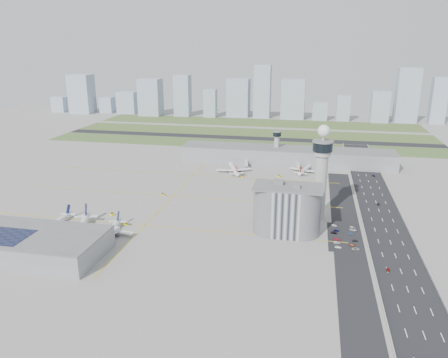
% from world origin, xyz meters
% --- Properties ---
extents(ground, '(1000.00, 1000.00, 0.00)m').
position_xyz_m(ground, '(0.00, 0.00, 0.00)').
color(ground, '#A09D95').
extents(grass_strip_0, '(480.00, 50.00, 0.08)m').
position_xyz_m(grass_strip_0, '(-20.00, 225.00, 0.04)').
color(grass_strip_0, '#435C2B').
rests_on(grass_strip_0, ground).
extents(grass_strip_1, '(480.00, 60.00, 0.08)m').
position_xyz_m(grass_strip_1, '(-20.00, 300.00, 0.04)').
color(grass_strip_1, '#4F6530').
rests_on(grass_strip_1, ground).
extents(grass_strip_2, '(480.00, 70.00, 0.08)m').
position_xyz_m(grass_strip_2, '(-20.00, 380.00, 0.04)').
color(grass_strip_2, '#4B602D').
rests_on(grass_strip_2, ground).
extents(runway, '(480.00, 22.00, 0.10)m').
position_xyz_m(runway, '(-20.00, 262.00, 0.06)').
color(runway, black).
rests_on(runway, ground).
extents(highway, '(28.00, 500.00, 0.10)m').
position_xyz_m(highway, '(115.00, 0.00, 0.05)').
color(highway, black).
rests_on(highway, ground).
extents(barrier_left, '(0.60, 500.00, 1.20)m').
position_xyz_m(barrier_left, '(101.00, 0.00, 0.60)').
color(barrier_left, '#9E9E99').
rests_on(barrier_left, ground).
extents(barrier_right, '(0.60, 500.00, 1.20)m').
position_xyz_m(barrier_right, '(129.00, 0.00, 0.60)').
color(barrier_right, '#9E9E99').
rests_on(barrier_right, ground).
extents(landside_road, '(18.00, 260.00, 0.08)m').
position_xyz_m(landside_road, '(90.00, -10.00, 0.04)').
color(landside_road, black).
rests_on(landside_road, ground).
extents(parking_lot, '(20.00, 44.00, 0.10)m').
position_xyz_m(parking_lot, '(88.00, -22.00, 0.05)').
color(parking_lot, black).
rests_on(parking_lot, ground).
extents(taxiway_line_h_0, '(260.00, 0.60, 0.01)m').
position_xyz_m(taxiway_line_h_0, '(-40.00, -30.00, 0.01)').
color(taxiway_line_h_0, yellow).
rests_on(taxiway_line_h_0, ground).
extents(taxiway_line_h_1, '(260.00, 0.60, 0.01)m').
position_xyz_m(taxiway_line_h_1, '(-40.00, 30.00, 0.01)').
color(taxiway_line_h_1, yellow).
rests_on(taxiway_line_h_1, ground).
extents(taxiway_line_h_2, '(260.00, 0.60, 0.01)m').
position_xyz_m(taxiway_line_h_2, '(-40.00, 90.00, 0.01)').
color(taxiway_line_h_2, yellow).
rests_on(taxiway_line_h_2, ground).
extents(taxiway_line_v, '(0.60, 260.00, 0.01)m').
position_xyz_m(taxiway_line_v, '(-40.00, 30.00, 0.01)').
color(taxiway_line_v, yellow).
rests_on(taxiway_line_v, ground).
extents(control_tower, '(14.00, 14.00, 64.50)m').
position_xyz_m(control_tower, '(72.00, 8.00, 35.04)').
color(control_tower, '#ADAAA5').
rests_on(control_tower, ground).
extents(secondary_tower, '(8.60, 8.60, 31.90)m').
position_xyz_m(secondary_tower, '(30.00, 150.00, 18.80)').
color(secondary_tower, '#ADAAA5').
rests_on(secondary_tower, ground).
extents(admin_building, '(42.00, 24.00, 33.50)m').
position_xyz_m(admin_building, '(51.99, -22.00, 15.30)').
color(admin_building, '#B2B2B7').
rests_on(admin_building, ground).
extents(terminal_pier, '(210.00, 32.00, 15.80)m').
position_xyz_m(terminal_pier, '(40.00, 148.00, 7.90)').
color(terminal_pier, gray).
rests_on(terminal_pier, ground).
extents(near_terminal, '(84.00, 42.00, 13.00)m').
position_xyz_m(near_terminal, '(-88.07, -82.02, 6.43)').
color(near_terminal, gray).
rests_on(near_terminal, ground).
extents(airplane_near_a, '(29.55, 34.56, 9.54)m').
position_xyz_m(airplane_near_a, '(-96.15, -43.07, 4.77)').
color(airplane_near_a, white).
rests_on(airplane_near_a, ground).
extents(airplane_near_b, '(50.86, 55.20, 12.72)m').
position_xyz_m(airplane_near_b, '(-74.24, -50.63, 6.36)').
color(airplane_near_b, white).
rests_on(airplane_near_b, ground).
extents(airplane_near_c, '(33.80, 38.70, 10.10)m').
position_xyz_m(airplane_near_c, '(-55.18, -49.67, 5.05)').
color(airplane_near_c, white).
rests_on(airplane_near_c, ground).
extents(airplane_far_a, '(44.88, 48.39, 11.01)m').
position_xyz_m(airplane_far_a, '(-5.78, 106.94, 5.50)').
color(airplane_far_a, white).
rests_on(airplane_far_a, ground).
extents(airplane_far_b, '(38.69, 42.31, 9.90)m').
position_xyz_m(airplane_far_b, '(60.07, 119.76, 4.95)').
color(airplane_far_b, white).
rests_on(airplane_far_b, ground).
extents(jet_bridge_near_0, '(5.39, 14.31, 5.70)m').
position_xyz_m(jet_bridge_near_0, '(-113.00, -61.00, 2.85)').
color(jet_bridge_near_0, silver).
rests_on(jet_bridge_near_0, ground).
extents(jet_bridge_near_1, '(5.39, 14.31, 5.70)m').
position_xyz_m(jet_bridge_near_1, '(-83.00, -61.00, 2.85)').
color(jet_bridge_near_1, silver).
rests_on(jet_bridge_near_1, ground).
extents(jet_bridge_near_2, '(5.39, 14.31, 5.70)m').
position_xyz_m(jet_bridge_near_2, '(-53.00, -61.00, 2.85)').
color(jet_bridge_near_2, silver).
rests_on(jet_bridge_near_2, ground).
extents(jet_bridge_far_0, '(5.39, 14.31, 5.70)m').
position_xyz_m(jet_bridge_far_0, '(2.00, 132.00, 2.85)').
color(jet_bridge_far_0, silver).
rests_on(jet_bridge_far_0, ground).
extents(jet_bridge_far_1, '(5.39, 14.31, 5.70)m').
position_xyz_m(jet_bridge_far_1, '(52.00, 132.00, 2.85)').
color(jet_bridge_far_1, silver).
rests_on(jet_bridge_far_1, ground).
extents(tug_0, '(4.08, 3.65, 1.97)m').
position_xyz_m(tug_0, '(-111.03, -41.55, 0.98)').
color(tug_0, '#E9C600').
rests_on(tug_0, ground).
extents(tug_1, '(4.00, 3.76, 1.91)m').
position_xyz_m(tug_1, '(-68.91, -17.70, 0.96)').
color(tug_1, yellow).
rests_on(tug_1, ground).
extents(tug_2, '(3.76, 3.48, 1.80)m').
position_xyz_m(tug_2, '(-52.76, -31.73, 0.90)').
color(tug_2, '#D5C30F').
rests_on(tug_2, ground).
extents(tug_3, '(3.41, 2.67, 1.77)m').
position_xyz_m(tug_3, '(-48.48, 29.87, 0.89)').
color(tug_3, gold).
rests_on(tug_3, ground).
extents(tug_4, '(3.24, 3.27, 1.59)m').
position_xyz_m(tug_4, '(4.98, 92.04, 0.79)').
color(tug_4, '#EFA718').
rests_on(tug_4, ground).
extents(tug_5, '(3.81, 3.62, 1.83)m').
position_xyz_m(tug_5, '(37.16, 98.96, 0.91)').
color(tug_5, '#ECC300').
rests_on(tug_5, ground).
extents(car_lot_0, '(3.99, 1.91, 1.32)m').
position_xyz_m(car_lot_0, '(83.69, -38.36, 0.66)').
color(car_lot_0, white).
rests_on(car_lot_0, ground).
extents(car_lot_1, '(3.64, 1.53, 1.17)m').
position_xyz_m(car_lot_1, '(83.05, -31.94, 0.59)').
color(car_lot_1, '#AEAEAE').
rests_on(car_lot_1, ground).
extents(car_lot_2, '(4.62, 2.50, 1.23)m').
position_xyz_m(car_lot_2, '(83.41, -27.41, 0.62)').
color(car_lot_2, '#B52035').
rests_on(car_lot_2, ground).
extents(car_lot_3, '(4.08, 1.80, 1.16)m').
position_xyz_m(car_lot_3, '(81.98, -17.64, 0.58)').
color(car_lot_3, black).
rests_on(car_lot_3, ground).
extents(car_lot_4, '(3.77, 2.03, 1.22)m').
position_xyz_m(car_lot_4, '(83.59, -13.98, 0.61)').
color(car_lot_4, '#100F4D').
rests_on(car_lot_4, ground).
extents(car_lot_5, '(3.47, 1.66, 1.10)m').
position_xyz_m(car_lot_5, '(82.59, -5.66, 0.55)').
color(car_lot_5, silver).
rests_on(car_lot_5, ground).
extents(car_lot_6, '(4.78, 2.35, 1.30)m').
position_xyz_m(car_lot_6, '(93.69, -38.80, 0.65)').
color(car_lot_6, '#A8A8A8').
rests_on(car_lot_6, ground).
extents(car_lot_7, '(4.05, 2.16, 1.12)m').
position_xyz_m(car_lot_7, '(92.22, -33.71, 0.56)').
color(car_lot_7, brown).
rests_on(car_lot_7, ground).
extents(car_lot_8, '(3.79, 2.01, 1.23)m').
position_xyz_m(car_lot_8, '(94.08, -27.16, 0.61)').
color(car_lot_8, black).
rests_on(car_lot_8, ground).
extents(car_lot_9, '(3.65, 1.49, 1.18)m').
position_xyz_m(car_lot_9, '(92.42, -17.14, 0.59)').
color(car_lot_9, navy).
rests_on(car_lot_9, ground).
extents(car_lot_10, '(4.73, 2.64, 1.25)m').
position_xyz_m(car_lot_10, '(94.11, -10.50, 0.63)').
color(car_lot_10, silver).
rests_on(car_lot_10, ground).
extents(car_lot_11, '(4.11, 2.17, 1.14)m').
position_xyz_m(car_lot_11, '(94.05, -6.21, 0.57)').
color(car_lot_11, gray).
rests_on(car_lot_11, ground).
extents(car_hw_0, '(1.72, 3.82, 1.27)m').
position_xyz_m(car_hw_0, '(108.37, -60.63, 0.64)').
color(car_hw_0, maroon).
rests_on(car_hw_0, ground).
extents(car_hw_1, '(1.67, 3.99, 1.28)m').
position_xyz_m(car_hw_1, '(115.86, 41.99, 0.64)').
color(car_hw_1, black).
rests_on(car_hw_1, ground).
extents(car_hw_2, '(2.64, 4.75, 1.26)m').
position_xyz_m(car_hw_2, '(121.32, 118.06, 0.63)').
color(car_hw_2, '#17244D').
rests_on(car_hw_2, ground).
extents(car_hw_4, '(1.38, 3.40, 1.16)m').
position_xyz_m(car_hw_4, '(107.94, 178.45, 0.58)').
color(car_hw_4, slate).
rests_on(car_hw_4, ground).
extents(skyline_bldg_0, '(24.05, 19.24, 26.50)m').
position_xyz_m(skyline_bldg_0, '(-377.77, 421.70, 13.25)').
color(skyline_bldg_0, '#9EADC1').
rests_on(skyline_bldg_0, ground).
extents(skyline_bldg_1, '(37.63, 30.10, 65.60)m').
position_xyz_m(skyline_bldg_1, '(-331.22, 417.61, 32.80)').
color(skyline_bldg_1, '#9EADC1').
rests_on(skyline_bldg_1, ground).
extents(skyline_bldg_2, '(22.81, 18.25, 26.79)m').
position_xyz_m(skyline_bldg_2, '(-291.25, 430.16, 13.39)').
color(skyline_bldg_2, '#9EADC1').
rests_on(skyline_bldg_2, ground).
extents(skyline_bldg_3, '(32.30, 25.84, 36.93)m').
position_xyz_m(skyline_bldg_3, '(-252.58, 431.35, 18.47)').
color(skyline_bldg_3, '#9EADC1').
rests_on(skyline_bldg_3, ground).
extents(skyline_bldg_4, '(35.81, 28.65, 60.36)m').
position_xyz_m(skyline_bldg_4, '(-204.47, 415.19, 30.18)').
color(skyline_bldg_4, '#9EADC1').
rests_on(skyline_bldg_4, ground).
extents(skyline_bldg_5, '(25.49, 20.39, 66.89)m').
position_xyz_m(skyline_bldg_5, '(-150.11, 419.66, 33.44)').
color(skyline_bldg_5, '#9EADC1').
rests_on(skyline_bldg_5, ground).
extents(skyline_bldg_6, '(20.04, 16.03, 45.20)m').
position_xyz_m(skyline_bldg_6, '(-102.68, 417.90, 22.60)').
color(skyline_bldg_6, '#9EADC1').
rests_on(skyline_bldg_6, ground).
extents(skyline_bldg_7, '(35.76, 28.61, 61.22)m').
position_xyz_m(skyline_bldg_7, '(-59.44, 436.89, 30.61)').
color(skyline_bldg_7, '#9EADC1').
rests_on(skyline_bldg_7, ground).
extents(skyline_bldg_8, '(26.33, 21.06, 83.39)m').
position_xyz_m(skyline_bldg_8, '(-19.42, 431.56, 41.69)').
color(skyline_bldg_8, '#9EADC1').
rests_on(skyline_bldg_8, ground).
extents(skyline_bldg_9, '(36.96, 29.57, 62.11)m').
position_xyz_m(skyline_bldg_9, '(30.27, 432.32, 31.06)').
color(skyline_bldg_9, '#9EADC1').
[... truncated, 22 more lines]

